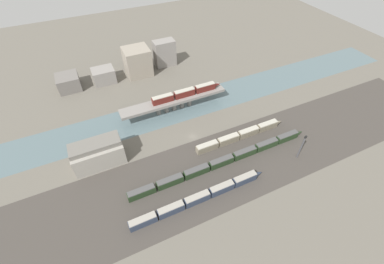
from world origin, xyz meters
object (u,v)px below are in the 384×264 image
object	(u,v)px
train_yard_mid	(224,161)
signal_tower	(301,147)
warehouse_building	(98,153)
train_yard_far	(241,135)
train_yard_near	(200,198)
train_on_bridge	(187,92)

from	to	relation	value
train_yard_mid	signal_tower	distance (m)	36.93
warehouse_building	train_yard_far	bearing A→B (deg)	-12.10
train_yard_near	warehouse_building	bearing A→B (deg)	131.08
train_yard_mid	warehouse_building	bearing A→B (deg)	153.78
signal_tower	train_yard_near	bearing A→B (deg)	-178.88
train_yard_mid	signal_tower	world-z (taller)	signal_tower
train_on_bridge	train_yard_far	size ratio (longest dim) A/B	0.82
train_yard_far	signal_tower	bearing A→B (deg)	-51.90
train_on_bridge	train_yard_mid	bearing A→B (deg)	-92.69
train_yard_near	warehouse_building	xyz separation A→B (m)	(-33.93, 38.92, 4.22)
train_yard_near	train_on_bridge	bearing A→B (deg)	70.58
train_on_bridge	train_yard_near	distance (m)	64.63
train_yard_far	train_yard_near	bearing A→B (deg)	-146.06
train_on_bridge	train_yard_near	xyz separation A→B (m)	(-21.34, -60.53, -7.59)
train_yard_near	train_yard_far	bearing A→B (deg)	33.94
train_yard_near	train_yard_far	world-z (taller)	train_yard_near
train_on_bridge	train_yard_mid	xyz separation A→B (m)	(-2.24, -47.73, -7.68)
train_on_bridge	train_yard_near	bearing A→B (deg)	-109.42
train_yard_near	train_yard_mid	size ratio (longest dim) A/B	0.66
warehouse_building	train_on_bridge	bearing A→B (deg)	21.36
train_yard_far	warehouse_building	size ratio (longest dim) A/B	2.27
train_yard_mid	train_yard_far	xyz separation A→B (m)	(16.57, 11.19, 0.07)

